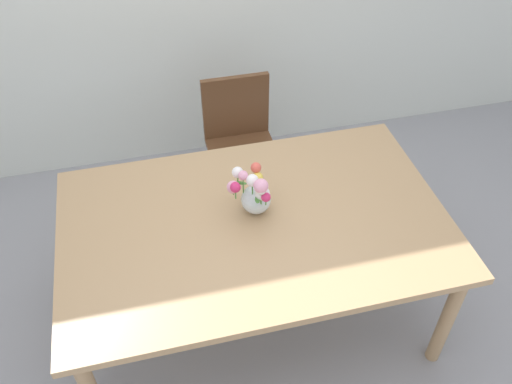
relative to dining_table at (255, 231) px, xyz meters
The scene contains 4 objects.
ground_plane 0.67m from the dining_table, ahead, with size 12.00×12.00×0.00m, color #939399.
dining_table is the anchor object (origin of this frame).
chair_far 0.95m from the dining_table, 81.94° to the left, with size 0.42×0.42×0.90m.
flower_vase 0.20m from the dining_table, 77.33° to the left, with size 0.21×0.24×0.26m.
Camera 1 is at (-0.42, -1.74, 2.59)m, focal length 37.88 mm.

